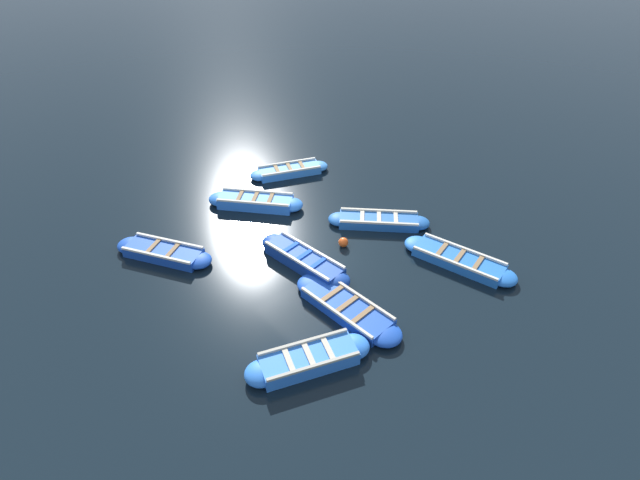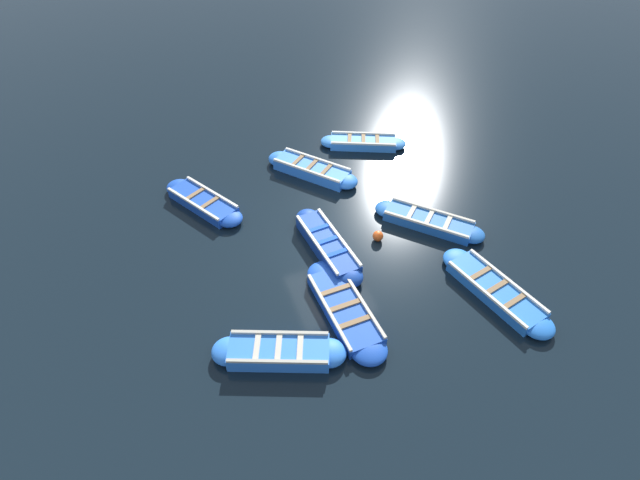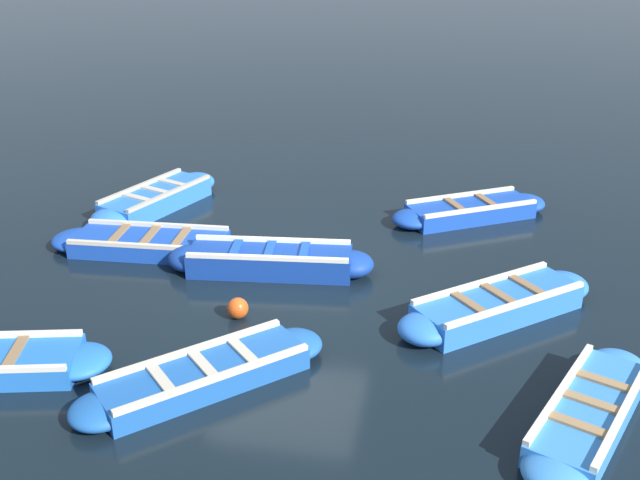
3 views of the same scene
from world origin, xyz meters
The scene contains 10 objects.
ground_plane centered at (0.00, 0.00, 0.00)m, with size 120.00×120.00×0.00m, color black.
boat_end_of_row centered at (-0.65, -2.68, 0.15)m, with size 1.15×3.69×0.36m.
boat_bow_out centered at (-3.29, 2.91, 0.16)m, with size 2.36×3.25×0.38m.
boat_mid_row centered at (-2.63, -3.38, 0.19)m, with size 3.32×1.94×0.45m.
boat_far_corner centered at (3.08, -0.40, 0.16)m, with size 2.96×3.04×0.37m.
boat_alongside centered at (0.57, 3.34, 0.19)m, with size 2.84×3.16×0.44m.
boat_stern_in centered at (2.96, 4.35, 0.15)m, with size 3.21×1.95×0.37m.
boat_inner_gap centered at (3.39, -3.50, 0.15)m, with size 1.68×3.74×0.36m.
boat_centre centered at (-0.25, -0.38, 0.21)m, with size 1.10×3.54×0.47m.
buoy_orange_near centered at (1.32, -0.48, 0.16)m, with size 0.32×0.32×0.32m, color #E05119.
Camera 2 is at (-4.03, -10.06, 10.39)m, focal length 28.00 mm.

